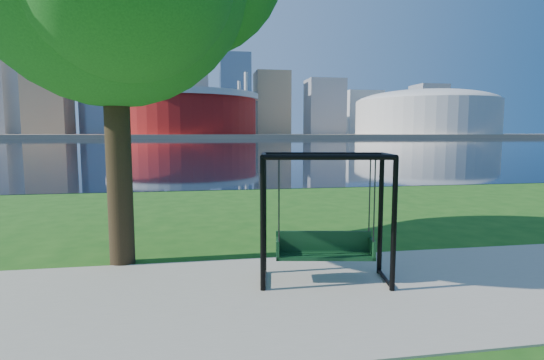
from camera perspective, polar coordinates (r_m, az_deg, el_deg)
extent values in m
plane|color=#1E5114|center=(7.25, 2.36, -13.92)|extent=(900.00, 900.00, 0.00)
cube|color=#9E937F|center=(6.79, 3.28, -15.22)|extent=(120.00, 4.00, 0.03)
cube|color=black|center=(108.69, -8.97, 4.89)|extent=(900.00, 180.00, 0.02)
cube|color=#937F60|center=(312.66, -9.48, 5.92)|extent=(900.00, 228.00, 2.00)
cylinder|color=maroon|center=(242.04, -11.85, 8.64)|extent=(80.00, 80.00, 22.00)
cylinder|color=silver|center=(242.63, -11.90, 10.88)|extent=(83.00, 83.00, 3.00)
cylinder|color=silver|center=(262.25, -4.41, 9.65)|extent=(2.00, 2.00, 32.00)
cylinder|color=silver|center=(264.39, -18.96, 9.31)|extent=(2.00, 2.00, 32.00)
cylinder|color=silver|center=(227.02, -20.51, 9.81)|extent=(2.00, 2.00, 32.00)
cylinder|color=silver|center=(224.52, -3.50, 10.23)|extent=(2.00, 2.00, 32.00)
cylinder|color=beige|center=(277.67, 19.94, 7.87)|extent=(84.00, 84.00, 20.00)
ellipsoid|color=beige|center=(278.12, 20.01, 9.72)|extent=(84.00, 84.00, 15.12)
cube|color=#998466|center=(325.03, -28.05, 13.25)|extent=(26.00, 26.00, 88.00)
cube|color=slate|center=(341.92, -21.81, 13.74)|extent=(30.00, 24.00, 95.00)
cube|color=gray|center=(316.03, -17.05, 12.46)|extent=(24.00, 24.00, 72.00)
cube|color=silver|center=(344.04, -11.34, 12.76)|extent=(32.00, 28.00, 80.00)
cube|color=slate|center=(319.03, -5.00, 11.39)|extent=(22.00, 22.00, 58.00)
cube|color=#998466|center=(337.24, -0.03, 10.28)|extent=(26.00, 26.00, 48.00)
cube|color=gray|center=(336.42, 7.09, 9.73)|extent=(28.00, 24.00, 42.00)
cube|color=silver|center=(372.95, 11.92, 8.84)|extent=(30.00, 26.00, 36.00)
cube|color=gray|center=(376.62, 20.25, 8.87)|extent=(24.00, 24.00, 40.00)
cube|color=#998466|center=(410.17, 24.07, 7.91)|extent=(26.00, 26.00, 32.00)
cylinder|color=black|center=(6.65, -1.25, -6.17)|extent=(0.10, 0.10, 2.14)
cylinder|color=black|center=(6.91, 16.08, -5.95)|extent=(0.10, 0.10, 2.14)
cylinder|color=black|center=(7.47, -1.08, -4.79)|extent=(0.10, 0.10, 2.14)
cylinder|color=black|center=(7.70, 14.39, -4.65)|extent=(0.10, 0.10, 2.14)
cylinder|color=black|center=(6.56, 7.72, 3.04)|extent=(2.03, 0.44, 0.08)
cylinder|color=black|center=(7.39, 6.88, 3.41)|extent=(2.03, 0.44, 0.08)
cylinder|color=black|center=(6.92, -1.18, 3.26)|extent=(0.23, 0.84, 0.08)
cylinder|color=black|center=(7.33, -1.14, -13.08)|extent=(0.21, 0.84, 0.07)
cylinder|color=black|center=(7.17, 15.43, 3.14)|extent=(0.23, 0.84, 0.08)
cylinder|color=black|center=(7.56, 14.97, -12.68)|extent=(0.21, 0.84, 0.07)
cube|color=black|center=(7.25, 7.09, -10.09)|extent=(1.68, 0.69, 0.06)
cube|color=black|center=(7.37, 6.94, -8.17)|extent=(1.61, 0.33, 0.35)
cube|color=black|center=(7.17, 0.77, -9.16)|extent=(0.12, 0.42, 0.32)
cube|color=black|center=(7.35, 13.27, -8.93)|extent=(0.12, 0.42, 0.32)
cylinder|color=#2B2B2F|center=(6.83, 0.95, -2.87)|extent=(0.03, 0.03, 1.35)
cylinder|color=#2B2B2F|center=(7.01, 13.61, -2.80)|extent=(0.03, 0.03, 1.35)
cylinder|color=#2B2B2F|center=(7.17, 0.92, -2.43)|extent=(0.03, 0.03, 1.35)
cylinder|color=#2B2B2F|center=(7.34, 12.99, -2.38)|extent=(0.03, 0.03, 1.35)
cylinder|color=black|center=(8.47, -19.99, 4.80)|extent=(0.47, 0.47, 4.68)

